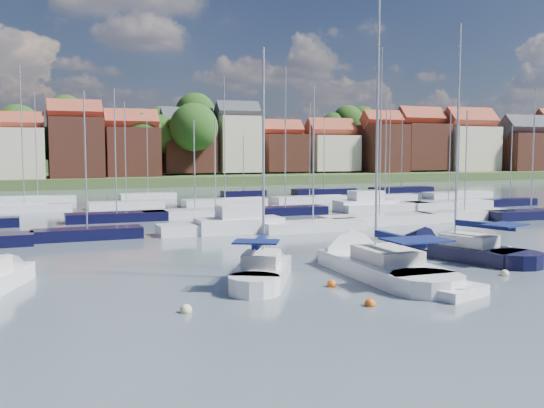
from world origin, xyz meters
name	(u,v)px	position (x,y,z in m)	size (l,w,h in m)	color
ground	(228,209)	(0.00, 40.00, 0.00)	(260.00, 260.00, 0.00)	#4D5E68
sailboat_left	(265,270)	(-9.64, 2.91, 0.37)	(6.55, 9.34, 12.73)	silver
sailboat_centre	(364,263)	(-3.69, 2.91, 0.35)	(3.78, 13.30, 17.89)	silver
sailboat_navy	(443,250)	(3.15, 4.84, 0.36)	(6.47, 11.47, 15.44)	black
tender	(460,292)	(-2.99, -4.42, 0.24)	(3.13, 2.20, 0.62)	silver
buoy_a	(186,313)	(-15.12, -2.41, 0.00)	(0.50, 0.50, 0.50)	beige
buoy_b	(370,306)	(-7.57, -4.27, 0.00)	(0.48, 0.48, 0.48)	#D85914
buoy_c	(332,287)	(-7.40, -0.37, 0.00)	(0.48, 0.48, 0.48)	#D85914
buoy_d	(505,276)	(2.36, -1.39, 0.00)	(0.45, 0.45, 0.45)	beige
buoy_e	(401,256)	(0.65, 5.74, 0.00)	(0.46, 0.46, 0.46)	beige
buoy_g	(509,251)	(8.49, 4.85, 0.00)	(0.43, 0.43, 0.43)	beige
marina_field	(258,208)	(1.91, 35.15, 0.43)	(79.62, 41.41, 15.93)	silver
far_shore_town	(128,159)	(2.23, 132.67, 4.61)	(212.46, 90.00, 22.27)	#445A2D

